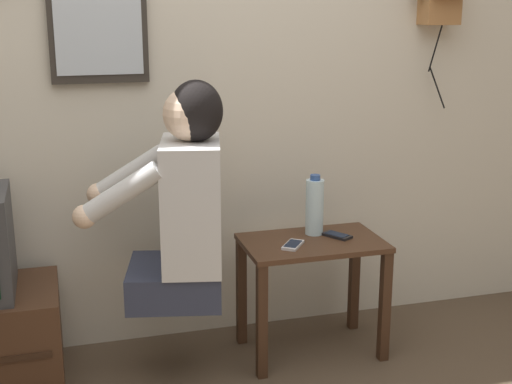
{
  "coord_description": "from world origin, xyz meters",
  "views": [
    {
      "loc": [
        -0.51,
        -1.81,
        1.48
      ],
      "look_at": [
        0.24,
        0.79,
        0.75
      ],
      "focal_mm": 50.0,
      "sensor_mm": 36.0,
      "label": 1
    }
  ],
  "objects_px": {
    "water_bottle": "(315,206)",
    "person": "(184,201)",
    "cell_phone_held": "(293,245)",
    "cell_phone_spare": "(337,235)"
  },
  "relations": [
    {
      "from": "cell_phone_held",
      "to": "water_bottle",
      "type": "distance_m",
      "value": 0.22
    },
    {
      "from": "water_bottle",
      "to": "person",
      "type": "bearing_deg",
      "value": -166.51
    },
    {
      "from": "cell_phone_spare",
      "to": "water_bottle",
      "type": "height_order",
      "value": "water_bottle"
    },
    {
      "from": "cell_phone_held",
      "to": "cell_phone_spare",
      "type": "relative_size",
      "value": 0.99
    },
    {
      "from": "person",
      "to": "cell_phone_held",
      "type": "xyz_separation_m",
      "value": [
        0.45,
        0.01,
        -0.23
      ]
    },
    {
      "from": "person",
      "to": "cell_phone_spare",
      "type": "relative_size",
      "value": 6.28
    },
    {
      "from": "person",
      "to": "cell_phone_held",
      "type": "height_order",
      "value": "person"
    },
    {
      "from": "cell_phone_held",
      "to": "cell_phone_spare",
      "type": "bearing_deg",
      "value": 53.36
    },
    {
      "from": "person",
      "to": "cell_phone_held",
      "type": "bearing_deg",
      "value": -76.03
    },
    {
      "from": "water_bottle",
      "to": "cell_phone_spare",
      "type": "bearing_deg",
      "value": -38.85
    }
  ]
}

